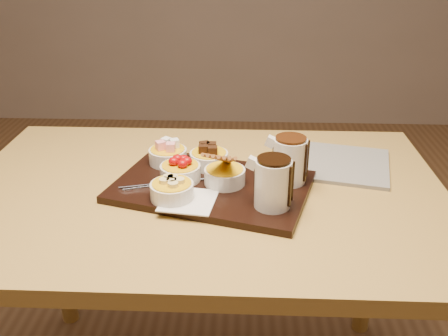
{
  "coord_description": "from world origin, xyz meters",
  "views": [
    {
      "loc": [
        0.1,
        -1.09,
        1.33
      ],
      "look_at": [
        0.05,
        -0.01,
        0.81
      ],
      "focal_mm": 40.0,
      "sensor_mm": 36.0,
      "label": 1
    }
  ],
  "objects_px": {
    "pitcher_dark_chocolate": "(273,184)",
    "pitcher_milk_chocolate": "(290,161)",
    "newspaper": "(331,163)",
    "bowl_strawberries": "(180,173)",
    "serving_board": "(212,187)",
    "dining_table": "(203,222)"
  },
  "relations": [
    {
      "from": "serving_board",
      "to": "pitcher_dark_chocolate",
      "type": "distance_m",
      "value": 0.19
    },
    {
      "from": "bowl_strawberries",
      "to": "newspaper",
      "type": "bearing_deg",
      "value": 20.15
    },
    {
      "from": "bowl_strawberries",
      "to": "pitcher_milk_chocolate",
      "type": "xyz_separation_m",
      "value": [
        0.27,
        0.0,
        0.04
      ]
    },
    {
      "from": "pitcher_milk_chocolate",
      "to": "newspaper",
      "type": "relative_size",
      "value": 0.36
    },
    {
      "from": "bowl_strawberries",
      "to": "newspaper",
      "type": "xyz_separation_m",
      "value": [
        0.39,
        0.14,
        -0.03
      ]
    },
    {
      "from": "pitcher_milk_chocolate",
      "to": "newspaper",
      "type": "xyz_separation_m",
      "value": [
        0.13,
        0.14,
        -0.07
      ]
    },
    {
      "from": "dining_table",
      "to": "serving_board",
      "type": "xyz_separation_m",
      "value": [
        0.02,
        -0.01,
        0.11
      ]
    },
    {
      "from": "bowl_strawberries",
      "to": "pitcher_dark_chocolate",
      "type": "relative_size",
      "value": 0.9
    },
    {
      "from": "pitcher_dark_chocolate",
      "to": "newspaper",
      "type": "relative_size",
      "value": 0.36
    },
    {
      "from": "dining_table",
      "to": "newspaper",
      "type": "relative_size",
      "value": 3.95
    },
    {
      "from": "dining_table",
      "to": "pitcher_milk_chocolate",
      "type": "xyz_separation_m",
      "value": [
        0.21,
        0.01,
        0.17
      ]
    },
    {
      "from": "dining_table",
      "to": "pitcher_dark_chocolate",
      "type": "distance_m",
      "value": 0.26
    },
    {
      "from": "pitcher_dark_chocolate",
      "to": "newspaper",
      "type": "distance_m",
      "value": 0.32
    },
    {
      "from": "bowl_strawberries",
      "to": "pitcher_dark_chocolate",
      "type": "bearing_deg",
      "value": -28.84
    },
    {
      "from": "dining_table",
      "to": "newspaper",
      "type": "distance_m",
      "value": 0.38
    },
    {
      "from": "serving_board",
      "to": "newspaper",
      "type": "distance_m",
      "value": 0.35
    },
    {
      "from": "pitcher_dark_chocolate",
      "to": "newspaper",
      "type": "xyz_separation_m",
      "value": [
        0.17,
        0.26,
        -0.07
      ]
    },
    {
      "from": "pitcher_dark_chocolate",
      "to": "pitcher_milk_chocolate",
      "type": "xyz_separation_m",
      "value": [
        0.05,
        0.12,
        0.0
      ]
    },
    {
      "from": "bowl_strawberries",
      "to": "pitcher_milk_chocolate",
      "type": "relative_size",
      "value": 0.9
    },
    {
      "from": "dining_table",
      "to": "serving_board",
      "type": "relative_size",
      "value": 2.61
    },
    {
      "from": "serving_board",
      "to": "bowl_strawberries",
      "type": "distance_m",
      "value": 0.08
    },
    {
      "from": "dining_table",
      "to": "pitcher_dark_chocolate",
      "type": "relative_size",
      "value": 10.82
    }
  ]
}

